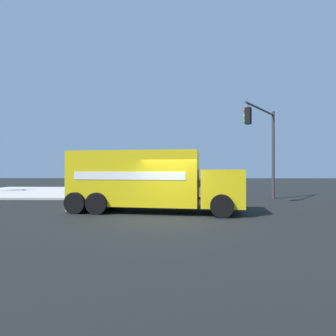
% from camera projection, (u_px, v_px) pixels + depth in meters
% --- Properties ---
extents(ground_plane, '(100.00, 100.00, 0.00)m').
position_uv_depth(ground_plane, '(168.00, 219.00, 11.11)').
color(ground_plane, black).
extents(sidewalk_corner_far, '(11.12, 11.12, 0.14)m').
position_uv_depth(sidewalk_corner_far, '(32.00, 192.00, 23.60)').
color(sidewalk_corner_far, beige).
rests_on(sidewalk_corner_far, ground).
extents(delivery_truck, '(3.77, 8.47, 2.94)m').
position_uv_depth(delivery_truck, '(149.00, 180.00, 13.15)').
color(delivery_truck, yellow).
rests_on(delivery_truck, ground).
extents(traffic_light_primary, '(3.83, 3.05, 6.09)m').
position_uv_depth(traffic_light_primary, '(265.00, 139.00, 17.51)').
color(traffic_light_primary, '#38383D').
rests_on(traffic_light_primary, ground).
extents(pickup_maroon, '(2.33, 5.24, 1.38)m').
position_uv_depth(pickup_maroon, '(118.00, 185.00, 22.86)').
color(pickup_maroon, maroon).
rests_on(pickup_maroon, ground).
extents(sedan_tan, '(2.32, 4.43, 1.31)m').
position_uv_depth(sedan_tan, '(203.00, 189.00, 19.23)').
color(sedan_tan, tan).
rests_on(sedan_tan, ground).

